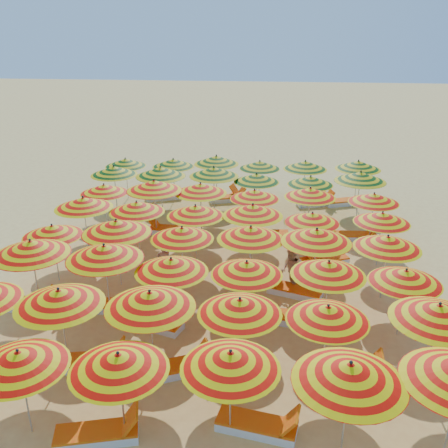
{
  "coord_description": "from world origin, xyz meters",
  "views": [
    {
      "loc": [
        1.66,
        -15.34,
        8.07
      ],
      "look_at": [
        0.0,
        0.5,
        1.6
      ],
      "focal_mm": 40.0,
      "sensor_mm": 36.0,
      "label": 1
    }
  ],
  "objects": [
    {
      "name": "umbrella_43",
      "position": [
        -3.13,
        7.3,
        1.86
      ],
      "size": [
        2.57,
        2.57,
        2.11
      ],
      "color": "silver",
      "rests_on": "ground"
    },
    {
      "name": "umbrella_9",
      "position": [
        0.98,
        -5.27,
        1.88
      ],
      "size": [
        2.46,
        2.46,
        2.14
      ],
      "color": "silver",
      "rests_on": "ground"
    },
    {
      "name": "umbrella_23",
      "position": [
        5.13,
        -1.21,
        1.91
      ],
      "size": [
        2.2,
        2.2,
        2.17
      ],
      "color": "silver",
      "rests_on": "ground"
    },
    {
      "name": "umbrella_28",
      "position": [
        3.02,
        0.95,
        1.77
      ],
      "size": [
        1.92,
        1.92,
        2.01
      ],
      "color": "silver",
      "rests_on": "ground"
    },
    {
      "name": "lounger_16",
      "position": [
        -0.51,
        7.38,
        0.15
      ],
      "size": [
        1.83,
        1.06,
        0.69
      ],
      "rotation": [
        0.0,
        0.0,
        0.29
      ],
      "color": "white",
      "rests_on": "ground"
    },
    {
      "name": "umbrella_16",
      "position": [
        3.21,
        -3.14,
        1.91
      ],
      "size": [
        2.47,
        2.47,
        2.17
      ],
      "color": "silver",
      "rests_on": "ground"
    },
    {
      "name": "lounger_0",
      "position": [
        -1.74,
        -7.72,
        0.15
      ],
      "size": [
        1.82,
        1.0,
        0.69
      ],
      "rotation": [
        0.0,
        0.0,
        0.25
      ],
      "color": "white",
      "rests_on": "ground"
    },
    {
      "name": "umbrella_44",
      "position": [
        -1.1,
        7.55,
        1.99
      ],
      "size": [
        2.71,
        2.71,
        2.26
      ],
      "color": "silver",
      "rests_on": "ground"
    },
    {
      "name": "umbrella_31",
      "position": [
        -3.04,
        3.07,
        2.07
      ],
      "size": [
        2.87,
        2.87,
        2.35
      ],
      "color": "silver",
      "rests_on": "ground"
    },
    {
      "name": "umbrella_34",
      "position": [
        3.08,
        3.39,
        1.88
      ],
      "size": [
        2.67,
        2.67,
        2.14
      ],
      "color": "silver",
      "rests_on": "ground"
    },
    {
      "name": "umbrella_25",
      "position": [
        -3.23,
        1.11,
        1.88
      ],
      "size": [
        2.09,
        2.09,
        2.13
      ],
      "color": "silver",
      "rests_on": "ground"
    },
    {
      "name": "umbrella_10",
      "position": [
        3.01,
        -5.26,
        1.82
      ],
      "size": [
        2.33,
        2.33,
        2.07
      ],
      "color": "silver",
      "rests_on": "ground"
    },
    {
      "name": "lounger_19",
      "position": [
        4.89,
        7.41,
        0.15
      ],
      "size": [
        1.83,
        1.15,
        0.69
      ],
      "rotation": [
        0.0,
        0.0,
        3.5
      ],
      "color": "white",
      "rests_on": "ground"
    },
    {
      "name": "lounger_13",
      "position": [
        1.42,
        3.11,
        0.15
      ],
      "size": [
        1.78,
        0.73,
        0.69
      ],
      "rotation": [
        0.0,
        0.0,
        3.23
      ],
      "color": "white",
      "rests_on": "ground"
    },
    {
      "name": "umbrella_45",
      "position": [
        0.96,
        7.62,
        1.79
      ],
      "size": [
        2.4,
        2.4,
        2.03
      ],
      "color": "silver",
      "rests_on": "ground"
    },
    {
      "name": "umbrella_36",
      "position": [
        -5.44,
        5.43,
        1.94
      ],
      "size": [
        2.76,
        2.76,
        2.2
      ],
      "color": "silver",
      "rests_on": "ground"
    },
    {
      "name": "umbrella_42",
      "position": [
        -5.46,
        7.28,
        1.82
      ],
      "size": [
        2.48,
        2.48,
        2.07
      ],
      "color": "silver",
      "rests_on": "ground"
    },
    {
      "name": "umbrella_38",
      "position": [
        -0.96,
        5.45,
        2.02
      ],
      "size": [
        2.67,
        2.67,
        2.29
      ],
      "color": "silver",
      "rests_on": "ground"
    },
    {
      "name": "umbrella_4",
      "position": [
        3.2,
        -7.62,
        2.03
      ],
      "size": [
        2.6,
        2.6,
        2.31
      ],
      "color": "silver",
      "rests_on": "ground"
    },
    {
      "name": "umbrella_12",
      "position": [
        -5.2,
        -3.01,
        2.07
      ],
      "size": [
        2.61,
        2.61,
        2.35
      ],
      "color": "silver",
      "rests_on": "ground"
    },
    {
      "name": "lounger_1",
      "position": [
        1.54,
        -7.14,
        0.15
      ],
      "size": [
        1.81,
        0.88,
        0.69
      ],
      "rotation": [
        0.0,
        0.0,
        -0.18
      ],
      "color": "white",
      "rests_on": "ground"
    },
    {
      "name": "umbrella_26",
      "position": [
        -1.05,
        0.86,
        1.91
      ],
      "size": [
        2.49,
        2.49,
        2.17
      ],
      "color": "silver",
      "rests_on": "ground"
    },
    {
      "name": "umbrella_24",
      "position": [
        -5.21,
        1.1,
        1.97
      ],
      "size": [
        2.22,
        2.22,
        2.24
      ],
      "color": "silver",
      "rests_on": "ground"
    },
    {
      "name": "lounger_2",
      "position": [
        -2.71,
        -5.44,
        0.15
      ],
      "size": [
        1.81,
        0.9,
        0.69
      ],
      "rotation": [
        0.0,
        0.0,
        0.19
      ],
      "color": "white",
      "rests_on": "ground"
    },
    {
      "name": "beachgoer_a",
      "position": [
        -1.82,
        -1.05,
        0.74
      ],
      "size": [
        0.64,
        0.56,
        1.48
      ],
      "primitive_type": "imported",
      "rotation": [
        0.0,
        0.0,
        3.62
      ],
      "color": "tan",
      "rests_on": "ground"
    },
    {
      "name": "lounger_15",
      "position": [
        -3.73,
        7.32,
        0.15
      ],
      "size": [
        1.82,
        1.18,
        0.69
      ],
      "rotation": [
        0.0,
        0.0,
        3.52
      ],
      "color": "white",
      "rests_on": "ground"
    },
    {
      "name": "umbrella_29",
      "position": [
        5.41,
        1.1,
        1.82
      ],
      "size": [
        2.47,
        2.47,
        2.07
      ],
      "color": "silver",
      "rests_on": "ground"
    },
    {
      "name": "lounger_3",
      "position": [
        -0.53,
        -5.45,
        0.15
      ],
      "size": [
        1.82,
        1.23,
        0.69
      ],
      "rotation": [
        0.0,
        0.0,
        0.41
      ],
      "color": "white",
      "rests_on": "ground"
    },
    {
      "name": "lounger_18",
      "position": [
        3.67,
        7.22,
        0.15
      ],
      "size": [
        1.83,
        1.05,
        0.69
      ],
      "rotation": [
        0.0,
        0.0,
        0.29
      ],
      "color": "white",
      "rests_on": "ground"
    },
    {
      "name": "lounger_4",
      "position": [
        3.61,
        -5.05,
        0.15
      ],
      "size": [
        1.78,
        0.73,
        0.69
      ],
      "rotation": [
        0.0,
        0.0,
        -0.09
      ],
      "color": "white",
      "rests_on": "ground"
    },
    {
      "name": "umbrella_20",
      "position": [
        -1.16,
        -1.1,
        1.88
      ],
      "size": [
        2.37,
        2.37,
        2.14
      ],
      "color": "silver",
      "rests_on": "ground"
    },
    {
      "name": "umbrella_8",
      "position": [
        -1.13,
        -5.43,
        2.03
      ],
      "size": [
        2.68,
        2.68,
        2.3
      ],
      "color": "silver",
      "rests_on": "ground"
    },
    {
      "name": "umbrella_47",
      "position": [
        5.49,
        7.46,
        1.95
      ],
      "size": [
        2.56,
        2.56,
        2.22
      ],
      "color": "silver",
      "rests_on": "ground"
    },
    {
      "name": "beachgoer_b",
      "position": [
        2.3,
        -1.03,
        0.73
      ],
      "size": [
        0.74,
        0.84,
        1.46
      ],
      "primitive_type": "imported",
      "rotation": [
        0.0,
        0.0,
        5.01
      ],
      "color": "tan",
      "rests_on": "ground"
    },
    {
      "name": "umbrella_41",
      "position": [
        5.27,
        5.31,
        2.03
      ],
      "size": [
        2.48,
        2.48,
        2.31
      ],
      "color": "silver",
      "rests_on": "ground"
    },
    {
      "name": "umbrella_13",
      "position": [
        -3.01,
        -3.07,
        2.06
      ],
      "size": [
        2.6,
        2.6,
        2.34
      ],
      "color": "silver",
      "rests_on": "ground"
    },
    {
      "name": "umbrella_14",
      "position": [
        -1.04,
        -3.37,
        1.9
      ],
      "size": [
        2.66,
        2.66,
        2.16
      ],
      "color": "silver",
      "rests_on": "ground"
    },
    {
      "name": "umbrella_11",
      "position": [
        5.45,
        -5.28,
        2.02
      ],
      "size": [
        2.48,
        2.48,
        2.29
      ],
      "color": "silver",
      "rests_on": "ground"
    },
    {
      "name": "umbrella_1",
      "position": [
        -3.25,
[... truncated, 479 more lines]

